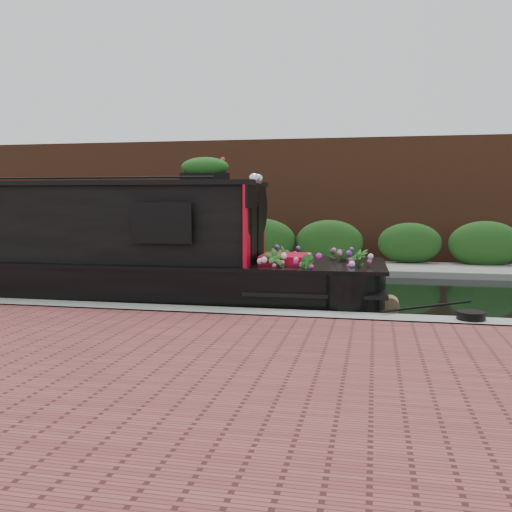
# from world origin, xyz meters

# --- Properties ---
(ground) EXTENTS (80.00, 80.00, 0.00)m
(ground) POSITION_xyz_m (0.00, 0.00, 0.00)
(ground) COLOR black
(ground) RESTS_ON ground
(near_bank_coping) EXTENTS (40.00, 0.60, 0.50)m
(near_bank_coping) POSITION_xyz_m (0.00, -3.30, 0.00)
(near_bank_coping) COLOR gray
(near_bank_coping) RESTS_ON ground
(near_bank_pavers) EXTENTS (40.00, 7.00, 0.50)m
(near_bank_pavers) POSITION_xyz_m (0.00, -7.00, 0.00)
(near_bank_pavers) COLOR brown
(near_bank_pavers) RESTS_ON ground
(far_bank_path) EXTENTS (40.00, 2.40, 0.34)m
(far_bank_path) POSITION_xyz_m (0.00, 4.20, 0.00)
(far_bank_path) COLOR gray
(far_bank_path) RESTS_ON ground
(far_hedge) EXTENTS (40.00, 1.10, 2.80)m
(far_hedge) POSITION_xyz_m (0.00, 5.10, 0.00)
(far_hedge) COLOR #1E4818
(far_hedge) RESTS_ON ground
(far_brick_wall) EXTENTS (40.00, 1.00, 8.00)m
(far_brick_wall) POSITION_xyz_m (0.00, 7.20, 0.00)
(far_brick_wall) COLOR brown
(far_brick_wall) RESTS_ON ground
(narrowboat) EXTENTS (13.10, 2.64, 3.05)m
(narrowboat) POSITION_xyz_m (-3.29, -1.84, 0.91)
(narrowboat) COLOR black
(narrowboat) RESTS_ON ground
(rope_fender) EXTENTS (0.33, 0.39, 0.33)m
(rope_fender) POSITION_xyz_m (3.63, -1.84, 0.16)
(rope_fender) COLOR olive
(rope_fender) RESTS_ON ground
(coiled_mooring_rope) EXTENTS (0.42, 0.42, 0.12)m
(coiled_mooring_rope) POSITION_xyz_m (4.77, -3.21, 0.31)
(coiled_mooring_rope) COLOR black
(coiled_mooring_rope) RESTS_ON near_bank_coping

